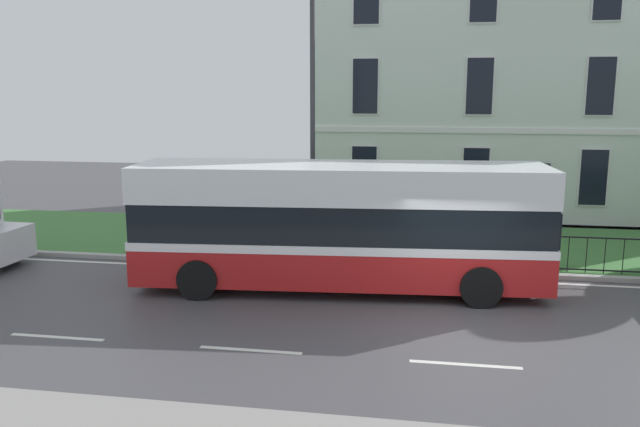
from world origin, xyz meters
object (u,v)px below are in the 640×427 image
(single_decker_bus, at_px, (340,224))
(street_lamp_post, at_px, (313,104))
(litter_bin, at_px, (532,245))
(georgian_townhouse, at_px, (524,61))

(single_decker_bus, height_order, street_lamp_post, street_lamp_post)
(single_decker_bus, bearing_deg, street_lamp_post, 109.05)
(street_lamp_post, relative_size, litter_bin, 6.59)
(georgian_townhouse, height_order, litter_bin, georgian_townhouse)
(georgian_townhouse, relative_size, street_lamp_post, 2.14)
(georgian_townhouse, height_order, street_lamp_post, georgian_townhouse)
(single_decker_bus, distance_m, street_lamp_post, 4.06)
(georgian_townhouse, relative_size, litter_bin, 14.09)
(street_lamp_post, height_order, litter_bin, street_lamp_post)
(single_decker_bus, bearing_deg, litter_bin, 21.78)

